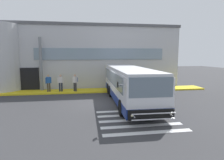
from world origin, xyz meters
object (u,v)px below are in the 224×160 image
object	(u,v)px
passenger_by_doorway	(61,82)
passenger_at_curb_edge	(75,81)
bus_main_foreground	(129,85)
passenger_near_column	(48,82)
entry_support_column	(41,64)

from	to	relation	value
passenger_by_doorway	passenger_at_curb_edge	size ratio (longest dim) A/B	1.00
bus_main_foreground	passenger_near_column	world-z (taller)	bus_main_foreground
passenger_near_column	passenger_at_curb_edge	world-z (taller)	same
passenger_by_doorway	passenger_near_column	bearing A→B (deg)	175.80
entry_support_column	passenger_at_curb_edge	xyz separation A→B (m)	(3.34, -1.06, -1.68)
bus_main_foreground	passenger_by_doorway	xyz separation A→B (m)	(-5.69, 4.48, -0.25)
entry_support_column	passenger_by_doorway	world-z (taller)	entry_support_column
bus_main_foreground	passenger_at_curb_edge	world-z (taller)	bus_main_foreground
bus_main_foreground	passenger_near_column	bearing A→B (deg)	146.24
entry_support_column	passenger_near_column	bearing A→B (deg)	-48.09
passenger_at_curb_edge	passenger_near_column	bearing A→B (deg)	176.15
passenger_near_column	passenger_by_doorway	xyz separation A→B (m)	(1.15, -0.08, 0.00)
entry_support_column	passenger_at_curb_edge	world-z (taller)	entry_support_column
passenger_by_doorway	passenger_at_curb_edge	distance (m)	1.40
entry_support_column	bus_main_foreground	xyz separation A→B (m)	(7.63, -5.46, -1.46)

